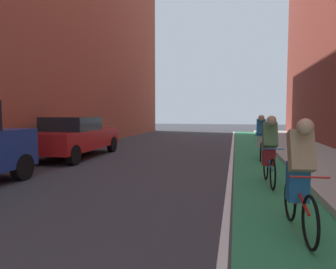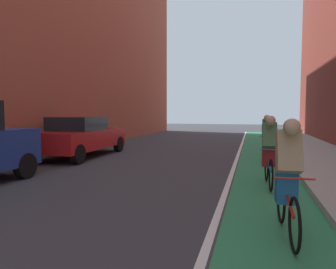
# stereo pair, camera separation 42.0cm
# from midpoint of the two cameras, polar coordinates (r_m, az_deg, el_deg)

# --- Properties ---
(ground_plane) EXTENTS (73.37, 73.37, 0.00)m
(ground_plane) POSITION_cam_midpoint_polar(r_m,az_deg,el_deg) (9.75, -2.38, -5.94)
(ground_plane) COLOR #38383D
(bike_lane_paint) EXTENTS (1.60, 33.35, 0.00)m
(bike_lane_paint) POSITION_cam_midpoint_polar(r_m,az_deg,el_deg) (11.29, 18.14, -4.76)
(bike_lane_paint) COLOR #2D8451
(bike_lane_paint) RESTS_ON ground
(lane_divider_stripe) EXTENTS (0.12, 33.35, 0.00)m
(lane_divider_stripe) POSITION_cam_midpoint_polar(r_m,az_deg,el_deg) (11.28, 13.56, -4.67)
(lane_divider_stripe) COLOR white
(lane_divider_stripe) RESTS_ON ground
(sidewalk_right) EXTENTS (2.63, 33.35, 0.14)m
(sidewalk_right) POSITION_cam_midpoint_polar(r_m,az_deg,el_deg) (11.58, 28.69, -4.49)
(sidewalk_right) COLOR #A8A59E
(sidewalk_right) RESTS_ON ground
(parked_sedan_red) EXTENTS (2.01, 4.56, 1.53)m
(parked_sedan_red) POSITION_cam_midpoint_polar(r_m,az_deg,el_deg) (12.27, -14.94, -0.31)
(parked_sedan_red) COLOR red
(parked_sedan_red) RESTS_ON ground
(cyclist_mid) EXTENTS (0.48, 1.73, 1.62)m
(cyclist_mid) POSITION_cam_midpoint_polar(r_m,az_deg,el_deg) (4.63, 23.74, -7.30)
(cyclist_mid) COLOR black
(cyclist_mid) RESTS_ON ground
(cyclist_trailing) EXTENTS (0.48, 1.75, 1.63)m
(cyclist_trailing) POSITION_cam_midpoint_polar(r_m,az_deg,el_deg) (7.54, 19.70, -2.58)
(cyclist_trailing) COLOR black
(cyclist_trailing) RESTS_ON ground
(cyclist_far) EXTENTS (0.48, 1.72, 1.62)m
(cyclist_far) POSITION_cam_midpoint_polar(r_m,az_deg,el_deg) (11.58, 18.79, -0.33)
(cyclist_far) COLOR black
(cyclist_far) RESTS_ON ground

